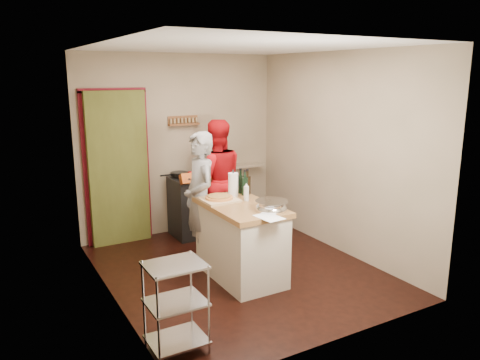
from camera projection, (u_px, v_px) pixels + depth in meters
name	position (u px, v px, depth m)	size (l,w,h in m)	color
floor	(239.00, 270.00, 5.64)	(3.50, 3.50, 0.00)	black
back_wall	(137.00, 159.00, 6.60)	(3.00, 0.44, 2.60)	tan
left_wall	(107.00, 178.00, 4.63)	(0.04, 3.50, 2.60)	tan
right_wall	(339.00, 154.00, 6.08)	(0.04, 3.50, 2.60)	tan
ceiling	(239.00, 46.00, 5.06)	(3.00, 3.50, 0.02)	white
stove	(193.00, 205.00, 6.78)	(0.60, 0.63, 1.00)	black
wire_shelving	(176.00, 303.00, 3.91)	(0.48, 0.40, 0.80)	silver
island	(241.00, 239.00, 5.36)	(0.69, 1.30, 1.19)	beige
person_stripe	(200.00, 200.00, 5.67)	(0.60, 0.39, 1.65)	silver
person_red	(216.00, 180.00, 6.62)	(0.83, 0.64, 1.70)	red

